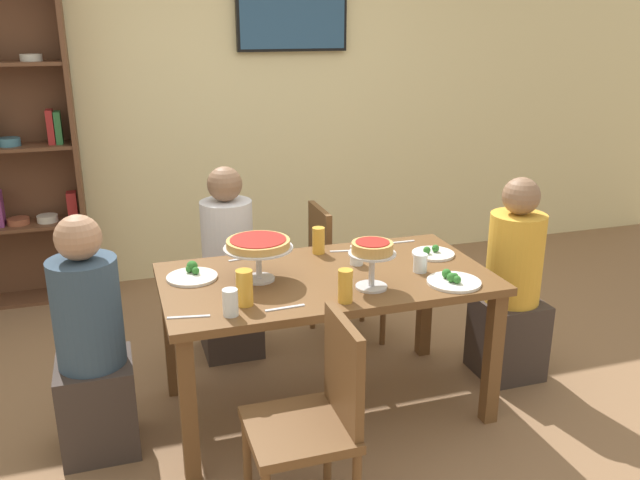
{
  "coord_description": "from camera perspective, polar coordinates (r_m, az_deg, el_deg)",
  "views": [
    {
      "loc": [
        -0.95,
        -2.87,
        1.93
      ],
      "look_at": [
        0.0,
        0.1,
        0.89
      ],
      "focal_mm": 37.09,
      "sensor_mm": 36.0,
      "label": 1
    }
  ],
  "objects": [
    {
      "name": "salad_plate_near_diner",
      "position": [
        3.28,
        -10.97,
        -2.97
      ],
      "size": [
        0.25,
        0.25,
        0.07
      ],
      "color": "white",
      "rests_on": "dining_table"
    },
    {
      "name": "beer_glass_amber_spare",
      "position": [
        2.91,
        -6.53,
        -4.12
      ],
      "size": [
        0.08,
        0.08,
        0.16
      ],
      "primitive_type": "cylinder",
      "color": "gold",
      "rests_on": "dining_table"
    },
    {
      "name": "salad_plate_spare",
      "position": [
        3.21,
        11.43,
        -3.46
      ],
      "size": [
        0.26,
        0.26,
        0.06
      ],
      "color": "white",
      "rests_on": "dining_table"
    },
    {
      "name": "cutlery_knife_far",
      "position": [
        3.49,
        -6.49,
        -1.58
      ],
      "size": [
        0.18,
        0.04,
        0.0
      ],
      "primitive_type": "cube",
      "rotation": [
        0.0,
        0.0,
        3.29
      ],
      "color": "silver",
      "rests_on": "dining_table"
    },
    {
      "name": "salad_plate_far_diner",
      "position": [
        3.57,
        9.71,
        -1.12
      ],
      "size": [
        0.23,
        0.23,
        0.05
      ],
      "color": "white",
      "rests_on": "dining_table"
    },
    {
      "name": "cutlery_fork_near",
      "position": [
        3.75,
        6.87,
        -0.19
      ],
      "size": [
        0.18,
        0.02,
        0.0
      ],
      "primitive_type": "cube",
      "rotation": [
        0.0,
        0.0,
        3.12
      ],
      "color": "silver",
      "rests_on": "dining_table"
    },
    {
      "name": "personal_pizza_stand",
      "position": [
        3.05,
        4.53,
        -1.15
      ],
      "size": [
        0.22,
        0.22,
        0.23
      ],
      "color": "silver",
      "rests_on": "dining_table"
    },
    {
      "name": "rear_partition",
      "position": [
        5.19,
        -7.27,
        12.44
      ],
      "size": [
        8.0,
        0.12,
        2.8
      ],
      "primitive_type": "cube",
      "color": "beige",
      "rests_on": "ground_plane"
    },
    {
      "name": "chair_near_left",
      "position": [
        2.64,
        -0.32,
        -14.79
      ],
      "size": [
        0.4,
        0.4,
        0.87
      ],
      "rotation": [
        0.0,
        0.0,
        1.57
      ],
      "color": "brown",
      "rests_on": "ground_plane"
    },
    {
      "name": "beer_glass_amber_short",
      "position": [
        3.53,
        -0.13,
        -0.04
      ],
      "size": [
        0.07,
        0.07,
        0.14
      ],
      "primitive_type": "cylinder",
      "color": "gold",
      "rests_on": "dining_table"
    },
    {
      "name": "diner_head_west",
      "position": [
        3.21,
        -19.05,
        -9.32
      ],
      "size": [
        0.34,
        0.34,
        1.15
      ],
      "color": "#382D28",
      "rests_on": "ground_plane"
    },
    {
      "name": "diner_far_left",
      "position": [
        3.95,
        -7.86,
        -3.09
      ],
      "size": [
        0.34,
        0.34,
        1.15
      ],
      "rotation": [
        0.0,
        0.0,
        -1.57
      ],
      "color": "#382D28",
      "rests_on": "ground_plane"
    },
    {
      "name": "cutlery_knife_near",
      "position": [
        2.86,
        -11.27,
        -6.52
      ],
      "size": [
        0.18,
        0.05,
        0.0
      ],
      "primitive_type": "cube",
      "rotation": [
        0.0,
        0.0,
        -0.18
      ],
      "color": "silver",
      "rests_on": "dining_table"
    },
    {
      "name": "chair_far_right",
      "position": [
        4.08,
        1.45,
        -2.29
      ],
      "size": [
        0.4,
        0.4,
        0.87
      ],
      "rotation": [
        0.0,
        0.0,
        -1.57
      ],
      "color": "brown",
      "rests_on": "ground_plane"
    },
    {
      "name": "diner_head_east",
      "position": [
        3.82,
        16.19,
        -4.47
      ],
      "size": [
        0.34,
        0.34,
        1.15
      ],
      "rotation": [
        0.0,
        0.0,
        3.14
      ],
      "color": "#382D28",
      "rests_on": "ground_plane"
    },
    {
      "name": "water_glass_clear_spare",
      "position": [
        3.32,
        8.65,
        -1.96
      ],
      "size": [
        0.07,
        0.07,
        0.09
      ],
      "primitive_type": "cylinder",
      "color": "white",
      "rests_on": "dining_table"
    },
    {
      "name": "water_glass_clear_far",
      "position": [
        3.38,
        3.19,
        -1.32
      ],
      "size": [
        0.07,
        0.07,
        0.1
      ],
      "primitive_type": "cylinder",
      "color": "white",
      "rests_on": "dining_table"
    },
    {
      "name": "ground_plane",
      "position": [
        3.59,
        0.5,
        -14.09
      ],
      "size": [
        12.0,
        12.0,
        0.0
      ],
      "primitive_type": "plane",
      "color": "#846042"
    },
    {
      "name": "cutlery_fork_far",
      "position": [
        2.89,
        -3.04,
        -5.87
      ],
      "size": [
        0.18,
        0.03,
        0.0
      ],
      "primitive_type": "cube",
      "rotation": [
        0.0,
        0.0,
        0.06
      ],
      "color": "silver",
      "rests_on": "dining_table"
    },
    {
      "name": "beer_glass_amber_tall",
      "position": [
        2.93,
        2.2,
        -3.98
      ],
      "size": [
        0.07,
        0.07,
        0.15
      ],
      "primitive_type": "cylinder",
      "color": "gold",
      "rests_on": "dining_table"
    },
    {
      "name": "water_glass_clear_near",
      "position": [
        2.83,
        -7.74,
        -5.36
      ],
      "size": [
        0.07,
        0.07,
        0.12
      ],
      "primitive_type": "cylinder",
      "color": "white",
      "rests_on": "dining_table"
    },
    {
      "name": "dining_table",
      "position": [
        3.29,
        0.53,
        -4.55
      ],
      "size": [
        1.6,
        0.87,
        0.74
      ],
      "color": "brown",
      "rests_on": "ground_plane"
    },
    {
      "name": "television",
      "position": [
        5.17,
        -2.41,
        18.7
      ],
      "size": [
        0.84,
        0.05,
        0.5
      ],
      "color": "black"
    },
    {
      "name": "cutlery_spare_fork",
      "position": [
        3.58,
        2.29,
        -0.94
      ],
      "size": [
        0.18,
        0.05,
        0.0
      ],
      "primitive_type": "cube",
      "rotation": [
        0.0,
        0.0,
        2.95
      ],
      "color": "silver",
      "rests_on": "dining_table"
    },
    {
      "name": "deep_dish_pizza_stand",
      "position": [
        3.15,
        -5.35,
        -0.56
      ],
      "size": [
        0.33,
        0.33,
        0.21
      ],
      "color": "silver",
      "rests_on": "dining_table"
    }
  ]
}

